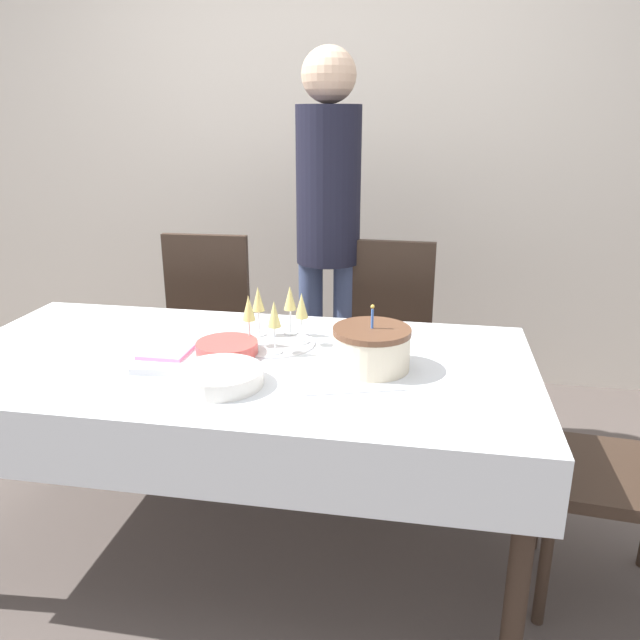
{
  "coord_description": "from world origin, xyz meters",
  "views": [
    {
      "loc": [
        0.59,
        -1.78,
        1.47
      ],
      "look_at": [
        0.26,
        0.07,
        0.85
      ],
      "focal_mm": 35.0,
      "sensor_mm": 36.0,
      "label": 1
    }
  ],
  "objects_px": {
    "birthday_cake": "(371,348)",
    "person_standing": "(328,214)",
    "dining_chair_far_left": "(202,332)",
    "plate_stack_main": "(220,377)",
    "dining_chair_far_right": "(384,343)",
    "plate_stack_dessert": "(227,348)",
    "champagne_tray": "(274,320)"
  },
  "relations": [
    {
      "from": "dining_chair_far_left",
      "to": "plate_stack_main",
      "type": "distance_m",
      "value": 1.11
    },
    {
      "from": "plate_stack_main",
      "to": "birthday_cake",
      "type": "bearing_deg",
      "value": 25.96
    },
    {
      "from": "birthday_cake",
      "to": "plate_stack_main",
      "type": "bearing_deg",
      "value": -154.04
    },
    {
      "from": "dining_chair_far_left",
      "to": "champagne_tray",
      "type": "distance_m",
      "value": 0.87
    },
    {
      "from": "dining_chair_far_left",
      "to": "person_standing",
      "type": "height_order",
      "value": "person_standing"
    },
    {
      "from": "dining_chair_far_left",
      "to": "plate_stack_main",
      "type": "xyz_separation_m",
      "value": [
        0.44,
        -0.99,
        0.23
      ]
    },
    {
      "from": "dining_chair_far_left",
      "to": "plate_stack_dessert",
      "type": "distance_m",
      "value": 0.88
    },
    {
      "from": "dining_chair_far_left",
      "to": "birthday_cake",
      "type": "distance_m",
      "value": 1.2
    },
    {
      "from": "plate_stack_main",
      "to": "person_standing",
      "type": "distance_m",
      "value": 1.18
    },
    {
      "from": "plate_stack_main",
      "to": "person_standing",
      "type": "height_order",
      "value": "person_standing"
    },
    {
      "from": "birthday_cake",
      "to": "person_standing",
      "type": "xyz_separation_m",
      "value": [
        -0.29,
        0.93,
        0.26
      ]
    },
    {
      "from": "plate_stack_main",
      "to": "plate_stack_dessert",
      "type": "relative_size",
      "value": 1.24
    },
    {
      "from": "champagne_tray",
      "to": "person_standing",
      "type": "relative_size",
      "value": 0.16
    },
    {
      "from": "dining_chair_far_right",
      "to": "champagne_tray",
      "type": "height_order",
      "value": "dining_chair_far_right"
    },
    {
      "from": "plate_stack_main",
      "to": "dining_chair_far_left",
      "type": "bearing_deg",
      "value": 113.8
    },
    {
      "from": "dining_chair_far_right",
      "to": "person_standing",
      "type": "distance_m",
      "value": 0.62
    },
    {
      "from": "plate_stack_dessert",
      "to": "dining_chair_far_left",
      "type": "bearing_deg",
      "value": 116.69
    },
    {
      "from": "champagne_tray",
      "to": "plate_stack_dessert",
      "type": "distance_m",
      "value": 0.19
    },
    {
      "from": "dining_chair_far_right",
      "to": "birthday_cake",
      "type": "xyz_separation_m",
      "value": [
        0.02,
        -0.79,
        0.27
      ]
    },
    {
      "from": "dining_chair_far_right",
      "to": "plate_stack_main",
      "type": "relative_size",
      "value": 3.84
    },
    {
      "from": "birthday_cake",
      "to": "plate_stack_dessert",
      "type": "distance_m",
      "value": 0.47
    },
    {
      "from": "dining_chair_far_right",
      "to": "plate_stack_dessert",
      "type": "xyz_separation_m",
      "value": [
        -0.45,
        -0.76,
        0.23
      ]
    },
    {
      "from": "person_standing",
      "to": "champagne_tray",
      "type": "bearing_deg",
      "value": -94.12
    },
    {
      "from": "dining_chair_far_right",
      "to": "plate_stack_dessert",
      "type": "height_order",
      "value": "dining_chair_far_right"
    },
    {
      "from": "plate_stack_dessert",
      "to": "dining_chair_far_right",
      "type": "bearing_deg",
      "value": 59.06
    },
    {
      "from": "champagne_tray",
      "to": "plate_stack_main",
      "type": "bearing_deg",
      "value": -101.21
    },
    {
      "from": "dining_chair_far_left",
      "to": "champagne_tray",
      "type": "height_order",
      "value": "dining_chair_far_left"
    },
    {
      "from": "dining_chair_far_left",
      "to": "dining_chair_far_right",
      "type": "xyz_separation_m",
      "value": [
        0.84,
        0.0,
        0.0
      ]
    },
    {
      "from": "person_standing",
      "to": "plate_stack_main",
      "type": "bearing_deg",
      "value": -96.4
    },
    {
      "from": "dining_chair_far_right",
      "to": "person_standing",
      "type": "bearing_deg",
      "value": 153.59
    },
    {
      "from": "person_standing",
      "to": "dining_chair_far_left",
      "type": "bearing_deg",
      "value": -166.57
    },
    {
      "from": "dining_chair_far_left",
      "to": "champagne_tray",
      "type": "bearing_deg",
      "value": -51.23
    }
  ]
}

